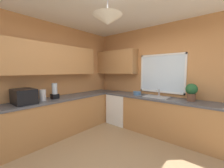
# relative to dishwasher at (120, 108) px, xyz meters

# --- Properties ---
(ground_plane) EXTENTS (8.70, 8.70, 0.00)m
(ground_plane) POSITION_rel_dishwasher_xyz_m (0.97, -1.64, -0.42)
(ground_plane) COLOR #997A56
(room_shell) EXTENTS (4.00, 4.08, 2.76)m
(room_shell) POSITION_rel_dishwasher_xyz_m (0.12, -1.09, 1.48)
(room_shell) COLOR #C6844C
(room_shell) RESTS_ON ground_plane
(counter_run_left) EXTENTS (0.65, 3.69, 0.89)m
(counter_run_left) POSITION_rel_dishwasher_xyz_m (-0.66, -1.64, 0.02)
(counter_run_left) COLOR #AD7542
(counter_run_left) RESTS_ON ground_plane
(counter_run_back) EXTENTS (3.09, 0.65, 0.89)m
(counter_run_back) POSITION_rel_dishwasher_xyz_m (1.18, 0.03, 0.02)
(counter_run_back) COLOR #AD7542
(counter_run_back) RESTS_ON ground_plane
(dishwasher) EXTENTS (0.60, 0.60, 0.85)m
(dishwasher) POSITION_rel_dishwasher_xyz_m (0.00, 0.00, 0.00)
(dishwasher) COLOR white
(dishwasher) RESTS_ON ground_plane
(microwave) EXTENTS (0.48, 0.36, 0.29)m
(microwave) POSITION_rel_dishwasher_xyz_m (-0.66, -2.29, 0.61)
(microwave) COLOR black
(microwave) RESTS_ON counter_run_left
(kettle) EXTENTS (0.14, 0.14, 0.25)m
(kettle) POSITION_rel_dishwasher_xyz_m (-0.64, -1.94, 0.59)
(kettle) COLOR #B7B7BC
(kettle) RESTS_ON counter_run_left
(sink_assembly) EXTENTS (0.57, 0.40, 0.19)m
(sink_assembly) POSITION_rel_dishwasher_xyz_m (1.07, 0.04, 0.48)
(sink_assembly) COLOR #9EA0A5
(sink_assembly) RESTS_ON counter_run_back
(potted_plant) EXTENTS (0.23, 0.23, 0.38)m
(potted_plant) POSITION_rel_dishwasher_xyz_m (1.81, 0.08, 0.68)
(potted_plant) COLOR brown
(potted_plant) RESTS_ON counter_run_back
(bowl) EXTENTS (0.21, 0.21, 0.09)m
(bowl) POSITION_rel_dishwasher_xyz_m (0.54, 0.03, 0.51)
(bowl) COLOR #4C7099
(bowl) RESTS_ON counter_run_back
(blender_appliance) EXTENTS (0.15, 0.15, 0.36)m
(blender_appliance) POSITION_rel_dishwasher_xyz_m (-0.66, -1.66, 0.63)
(blender_appliance) COLOR black
(blender_appliance) RESTS_ON counter_run_left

